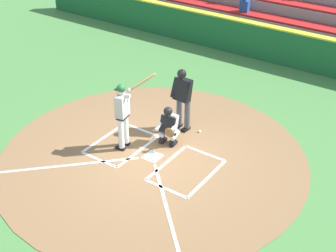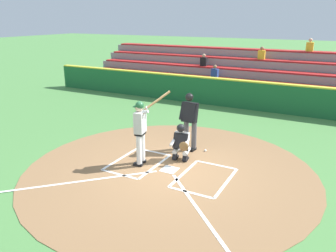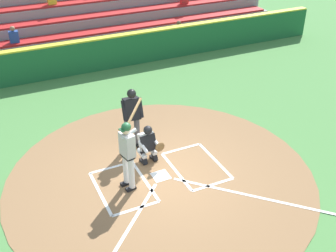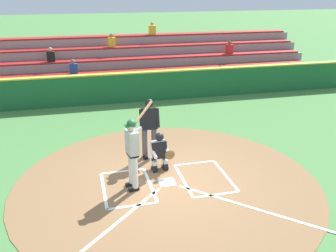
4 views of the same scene
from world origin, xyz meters
TOP-DOWN VIEW (x-y plane):
  - ground_plane at (0.00, 0.00)m, footprint 120.00×120.00m
  - dirt_circle at (0.00, 0.00)m, footprint 8.00×8.00m
  - home_plate_and_chalk at (0.00, 0.88)m, footprint 7.93×4.91m
  - batter at (0.89, 0.05)m, footprint 0.86×0.85m
  - catcher at (0.01, -0.76)m, footprint 0.63×0.62m
  - plate_umpire at (0.13, -1.61)m, footprint 0.60×0.44m
  - baseball at (-0.38, -1.72)m, footprint 0.07×0.07m
  - backstop_wall at (0.00, -7.50)m, footprint 22.00×0.36m
  - bleacher_stand at (-0.00, -10.76)m, footprint 20.00×4.25m

SIDE VIEW (x-z plane):
  - ground_plane at x=0.00m, z-range 0.00..0.00m
  - dirt_circle at x=0.00m, z-range 0.00..0.01m
  - home_plate_and_chalk at x=0.00m, z-range 0.01..0.02m
  - baseball at x=-0.38m, z-range 0.00..0.07m
  - catcher at x=0.01m, z-range 0.02..1.15m
  - backstop_wall at x=0.00m, z-range 0.00..1.31m
  - bleacher_stand at x=0.00m, z-range -0.65..2.35m
  - plate_umpire at x=0.13m, z-range 0.14..2.01m
  - batter at x=0.89m, z-range 0.04..2.16m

